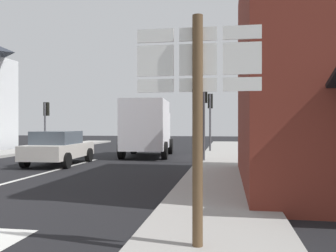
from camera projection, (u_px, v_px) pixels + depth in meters
The scene contains 9 objects.
ground_plane at pixel (80, 164), 16.32m from camera, with size 80.00×80.00×0.00m, color black.
sidewalk_right at pixel (223, 171), 13.33m from camera, with size 2.37×44.00×0.14m, color #9E9B96.
lane_centre_stripe at pixel (33, 176), 12.38m from camera, with size 0.16×12.00×0.01m, color silver.
sedan_far at pixel (59, 147), 15.89m from camera, with size 2.13×4.28×1.47m.
delivery_truck at pixel (147, 127), 19.89m from camera, with size 2.79×5.14×3.05m.
route_sign_post at pixel (198, 106), 4.84m from camera, with size 1.66×0.14×3.20m.
traffic_light_far_left at pixel (46, 115), 24.33m from camera, with size 0.30×0.49×3.25m.
traffic_light_near_right at pixel (204, 104), 16.59m from camera, with size 0.30×0.49×3.65m.
traffic_light_far_right at pixel (210, 109), 22.64m from camera, with size 0.30×0.49×3.67m.
Camera 1 is at (6.52, -5.47, 1.75)m, focal length 39.00 mm.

